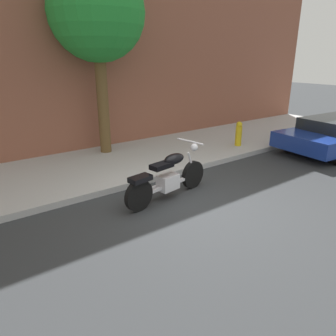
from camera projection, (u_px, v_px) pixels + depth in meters
name	position (u px, v px, depth m)	size (l,w,h in m)	color
ground_plane	(197.00, 205.00, 6.31)	(60.00, 60.00, 0.00)	#303335
sidewalk	(122.00, 162.00, 8.65)	(20.21, 3.23, 0.14)	#B0B0B0
motorcycle	(168.00, 177.00, 6.47)	(2.20, 0.72, 1.12)	black
street_tree	(97.00, 14.00, 8.13)	(2.52, 2.52, 5.15)	brown
fire_hydrant	(238.00, 136.00, 9.90)	(0.20, 0.20, 0.91)	gold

